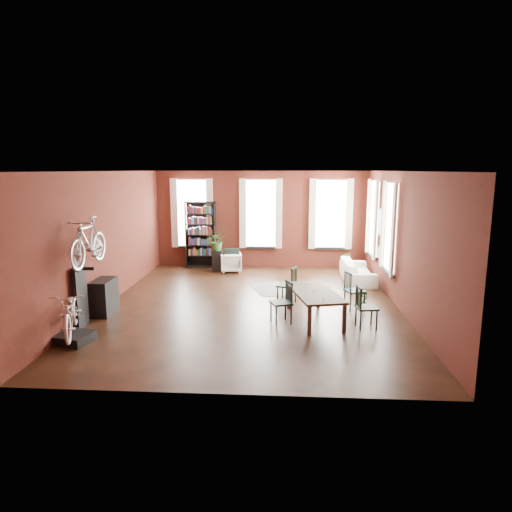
# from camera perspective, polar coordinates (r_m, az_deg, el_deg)

# --- Properties ---
(room) EXTENTS (9.00, 9.04, 3.22)m
(room) POSITION_cam_1_polar(r_m,az_deg,el_deg) (11.32, 0.86, 5.18)
(room) COLOR black
(room) RESTS_ON ground
(dining_table) EXTENTS (1.26, 2.04, 0.65)m
(dining_table) POSITION_cam_1_polar(r_m,az_deg,el_deg) (10.05, 7.30, -6.19)
(dining_table) COLOR #47382B
(dining_table) RESTS_ON ground
(dining_chair_a) EXTENTS (0.54, 0.54, 0.90)m
(dining_chair_a) POSITION_cam_1_polar(r_m,az_deg,el_deg) (9.77, 3.15, -5.83)
(dining_chair_a) COLOR #173032
(dining_chair_a) RESTS_ON ground
(dining_chair_b) EXTENTS (0.54, 0.54, 0.92)m
(dining_chair_b) POSITION_cam_1_polar(r_m,az_deg,el_deg) (11.17, 3.87, -3.66)
(dining_chair_b) COLOR black
(dining_chair_b) RESTS_ON ground
(dining_chair_c) EXTENTS (0.46, 0.46, 0.89)m
(dining_chair_c) POSITION_cam_1_polar(r_m,az_deg,el_deg) (9.72, 13.66, -6.25)
(dining_chair_c) COLOR #1C2F1C
(dining_chair_c) RESTS_ON ground
(dining_chair_d) EXTENTS (0.52, 0.52, 0.91)m
(dining_chair_d) POSITION_cam_1_polar(r_m,az_deg,el_deg) (10.93, 12.22, -4.25)
(dining_chair_d) COLOR #1C3B3D
(dining_chair_d) RESTS_ON ground
(bookshelf) EXTENTS (1.00, 0.32, 2.20)m
(bookshelf) POSITION_cam_1_polar(r_m,az_deg,el_deg) (15.35, -6.91, 2.67)
(bookshelf) COLOR black
(bookshelf) RESTS_ON ground
(white_armchair) EXTENTS (0.74, 0.71, 0.67)m
(white_armchair) POSITION_cam_1_polar(r_m,az_deg,el_deg) (14.64, -3.14, -0.69)
(white_armchair) COLOR silver
(white_armchair) RESTS_ON ground
(cream_sofa) EXTENTS (0.61, 2.08, 0.81)m
(cream_sofa) POSITION_cam_1_polar(r_m,az_deg,el_deg) (13.71, 12.59, -1.42)
(cream_sofa) COLOR beige
(cream_sofa) RESTS_ON ground
(striped_rug) EXTENTS (1.30, 1.62, 0.01)m
(striped_rug) POSITION_cam_1_polar(r_m,az_deg,el_deg) (12.57, 1.86, -4.15)
(striped_rug) COLOR black
(striped_rug) RESTS_ON ground
(bike_trainer) EXTENTS (0.73, 0.73, 0.18)m
(bike_trainer) POSITION_cam_1_polar(r_m,az_deg,el_deg) (9.46, -21.73, -9.48)
(bike_trainer) COLOR black
(bike_trainer) RESTS_ON ground
(bike_wall_rack) EXTENTS (0.16, 0.60, 1.30)m
(bike_wall_rack) POSITION_cam_1_polar(r_m,az_deg,el_deg) (10.12, -21.07, -4.79)
(bike_wall_rack) COLOR black
(bike_wall_rack) RESTS_ON ground
(console_table) EXTENTS (0.40, 0.80, 0.80)m
(console_table) POSITION_cam_1_polar(r_m,az_deg,el_deg) (10.93, -18.46, -4.85)
(console_table) COLOR black
(console_table) RESTS_ON ground
(plant_stand) EXTENTS (0.35, 0.35, 0.67)m
(plant_stand) POSITION_cam_1_polar(r_m,az_deg,el_deg) (14.78, -4.83, -0.60)
(plant_stand) COLOR black
(plant_stand) RESTS_ON ground
(plant_by_sofa) EXTENTS (0.51, 0.67, 0.26)m
(plant_by_sofa) POSITION_cam_1_polar(r_m,az_deg,el_deg) (15.11, 11.06, -1.30)
(plant_by_sofa) COLOR #355C25
(plant_by_sofa) RESTS_ON ground
(plant_small) EXTENTS (0.26, 0.41, 0.14)m
(plant_small) POSITION_cam_1_polar(r_m,az_deg,el_deg) (11.33, 13.31, -5.79)
(plant_small) COLOR #2C5622
(plant_small) RESTS_ON ground
(bicycle_floor) EXTENTS (0.82, 1.00, 1.64)m
(bicycle_floor) POSITION_cam_1_polar(r_m,az_deg,el_deg) (9.18, -22.22, -4.18)
(bicycle_floor) COLOR silver
(bicycle_floor) RESTS_ON bike_trainer
(bicycle_hung) EXTENTS (0.47, 1.00, 1.66)m
(bicycle_hung) POSITION_cam_1_polar(r_m,az_deg,el_deg) (9.74, -20.31, 3.58)
(bicycle_hung) COLOR #A5A8AD
(bicycle_hung) RESTS_ON bike_wall_rack
(plant_on_stand) EXTENTS (0.75, 0.79, 0.50)m
(plant_on_stand) POSITION_cam_1_polar(r_m,az_deg,el_deg) (14.69, -4.86, 1.65)
(plant_on_stand) COLOR #295321
(plant_on_stand) RESTS_ON plant_stand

